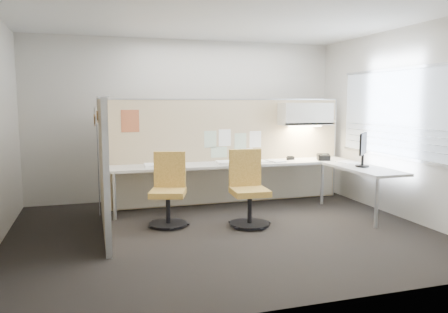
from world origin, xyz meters
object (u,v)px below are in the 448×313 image
object	(u,v)px
phone	(323,157)
monitor	(363,148)
desk	(258,171)
chair_right	(248,191)
chair_left	(169,192)

from	to	relation	value
phone	monitor	bearing A→B (deg)	-59.71
desk	chair_right	size ratio (longest dim) A/B	3.86
monitor	chair_left	bearing A→B (deg)	128.58
chair_right	phone	distance (m)	1.95
chair_left	monitor	distance (m)	3.00
monitor	desk	bearing A→B (deg)	101.80
chair_left	chair_right	bearing A→B (deg)	0.87
phone	chair_right	bearing A→B (deg)	-132.97
desk	chair_right	xyz separation A→B (m)	(-0.50, -0.91, -0.12)
desk	phone	bearing A→B (deg)	0.29
chair_right	monitor	xyz separation A→B (m)	(1.87, 0.06, 0.54)
desk	chair_left	xyz separation A→B (m)	(-1.57, -0.59, -0.13)
phone	desk	bearing A→B (deg)	-161.17
chair_left	monitor	xyz separation A→B (m)	(2.94, -0.27, 0.56)
chair_left	phone	size ratio (longest dim) A/B	3.87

